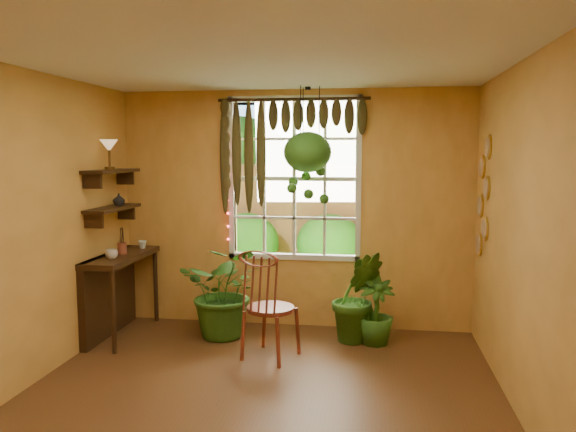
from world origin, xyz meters
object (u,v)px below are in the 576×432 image
Objects in this scene: potted_plant_left at (226,291)px; hanging_basket at (307,157)px; windsor_chair at (269,322)px; counter_ledge at (113,285)px; potted_plant_mid at (357,297)px.

hanging_basket reaches higher than potted_plant_left.
windsor_chair is at bearing -107.23° from hanging_basket.
potted_plant_left reaches higher than counter_ledge.
windsor_chair is at bearing -143.32° from potted_plant_mid.
potted_plant_mid is at bearing 3.65° from counter_ledge.
windsor_chair is at bearing -13.93° from counter_ledge.
potted_plant_left is at bearing -177.74° from potted_plant_mid.
hanging_basket reaches higher than windsor_chair.
potted_plant_mid is (1.41, 0.06, -0.02)m from potted_plant_left.
hanging_basket is at bearing 19.85° from potted_plant_left.
windsor_chair reaches higher than counter_ledge.
windsor_chair is (1.82, -0.45, -0.19)m from counter_ledge.
potted_plant_left is (-0.58, 0.56, 0.15)m from windsor_chair.
hanging_basket is (2.09, 0.42, 1.40)m from counter_ledge.
counter_ledge is 0.96× the size of windsor_chair.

